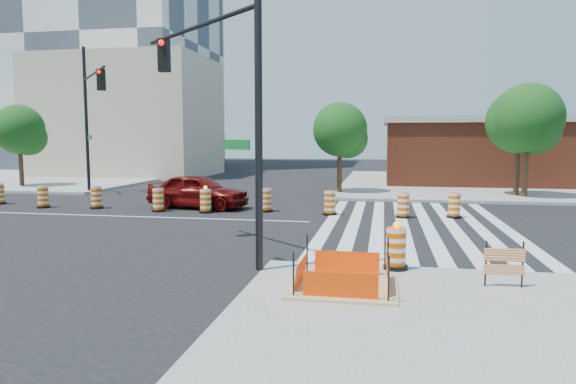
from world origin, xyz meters
name	(u,v)px	position (x,y,z in m)	size (l,w,h in m)	color
ground	(141,217)	(0.00, 0.00, 0.00)	(120.00, 120.00, 0.00)	black
sidewalk_ne	(504,184)	(18.00, 18.00, 0.07)	(22.00, 22.00, 0.15)	gray
sidewalk_nw	(39,177)	(-18.00, 18.00, 0.07)	(22.00, 22.00, 0.15)	gray
crosswalk_east	(415,225)	(10.95, 0.00, 0.01)	(6.75, 13.50, 0.01)	silver
lane_centerline	(141,217)	(0.00, 0.00, 0.01)	(14.00, 0.12, 0.01)	silver
excavation_pit	(344,284)	(9.00, -9.00, 0.22)	(2.20, 2.20, 0.90)	tan
brick_storefront	(506,151)	(18.00, 18.00, 2.32)	(16.50, 8.50, 4.60)	brown
beige_midrise	(128,118)	(-12.00, 22.00, 5.00)	(14.00, 10.00, 10.00)	#C3B095
red_coupe	(198,191)	(1.39, 2.95, 0.79)	(1.88, 4.66, 1.59)	#540807
signal_pole_se	(221,76)	(5.73, -6.87, 4.77)	(4.49, 4.00, 7.78)	black
signal_pole_nw	(90,104)	(-6.26, 6.82, 5.10)	(4.16, 4.91, 8.32)	black
pit_drum	(396,249)	(10.09, -7.30, 0.62)	(0.58, 0.58, 1.13)	black
barricade	(504,262)	(12.26, -8.38, 0.68)	(0.82, 0.10, 0.96)	#DA5604
tree_north_b	(20,132)	(-13.30, 10.09, 3.60)	(3.18, 3.16, 5.37)	#382314
tree_north_c	(341,133)	(7.33, 10.04, 3.53)	(3.13, 3.10, 5.26)	#382314
tree_north_d	(520,125)	(16.87, 9.97, 3.92)	(3.43, 3.43, 5.84)	#382314
tree_north_e	(528,122)	(17.17, 9.43, 4.09)	(3.58, 3.58, 6.09)	#382314
median_drum_2	(43,198)	(-5.76, 1.75, 0.48)	(0.60, 0.60, 1.02)	black
median_drum_3	(96,198)	(-3.18, 1.96, 0.48)	(0.60, 0.60, 1.02)	black
median_drum_4	(158,201)	(0.04, 1.58, 0.48)	(0.60, 0.60, 1.02)	black
median_drum_5	(206,202)	(2.22, 1.61, 0.49)	(0.60, 0.60, 1.18)	black
median_drum_6	(266,201)	(4.72, 2.37, 0.48)	(0.60, 0.60, 1.02)	black
median_drum_7	(330,204)	(7.57, 1.94, 0.48)	(0.60, 0.60, 1.02)	black
median_drum_8	(403,206)	(10.58, 1.68, 0.48)	(0.60, 0.60, 1.02)	black
median_drum_9	(454,206)	(12.61, 2.05, 0.48)	(0.60, 0.60, 1.02)	black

